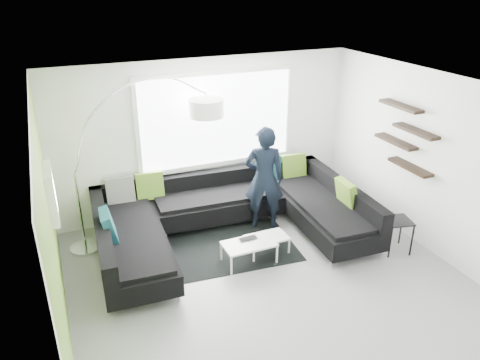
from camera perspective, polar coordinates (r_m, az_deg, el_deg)
name	(u,v)px	position (r m, az deg, el deg)	size (l,w,h in m)	color
ground	(265,277)	(7.03, 3.09, -11.70)	(5.50, 5.50, 0.00)	gray
room_shell	(264,157)	(6.34, 2.94, 2.81)	(5.54, 5.04, 2.82)	white
sectional_sofa	(232,220)	(7.65, -0.98, -4.87)	(4.41, 2.87, 0.92)	black
rug	(233,247)	(7.68, -0.91, -8.20)	(1.97, 1.44, 0.01)	black
coffee_table	(258,248)	(7.37, 2.21, -8.26)	(1.03, 0.60, 0.34)	white
arc_lamp	(74,174)	(7.45, -19.57, 0.73)	(2.44, 0.57, 2.66)	silver
side_table	(396,235)	(7.88, 18.45, -6.41)	(0.40, 0.40, 0.55)	black
person	(264,178)	(7.90, 2.95, 0.18)	(0.79, 0.66, 1.83)	black
laptop	(249,240)	(7.22, 1.11, -7.30)	(0.29, 0.19, 0.02)	black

